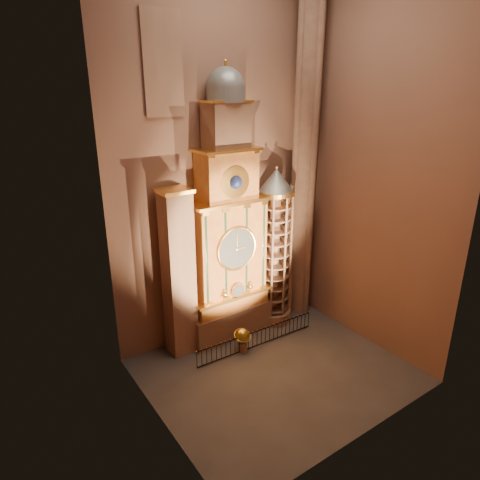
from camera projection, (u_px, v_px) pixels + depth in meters
floor at (276, 371)px, 24.57m from camera, size 14.00×14.00×0.00m
wall_back at (217, 165)px, 25.45m from camera, size 22.00×0.00×22.00m
wall_left at (147, 205)px, 17.08m from camera, size 0.00×22.00×22.00m
wall_right at (376, 168)px, 24.54m from camera, size 0.00×22.00×22.00m
astronomical_clock at (228, 238)px, 26.13m from camera, size 5.60×2.41×16.70m
portrait_tower at (179, 274)px, 24.85m from camera, size 1.80×1.60×10.20m
stair_turret at (274, 249)px, 28.27m from camera, size 2.50×2.50×10.80m
gothic_pier at (305, 158)px, 27.93m from camera, size 2.04×2.04×22.00m
stained_glass_window at (163, 64)px, 21.80m from camera, size 2.20×0.14×5.20m
celestial_globe at (242, 338)px, 26.14m from camera, size 1.13×1.07×1.54m
iron_railing at (257, 338)px, 26.68m from camera, size 8.42×0.35×1.11m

